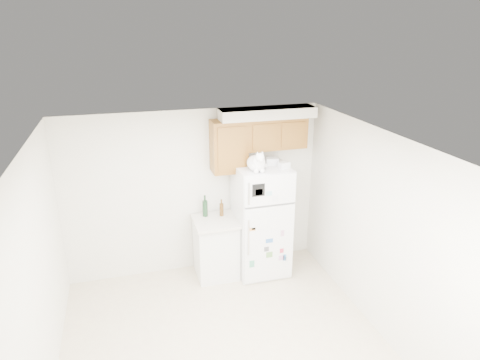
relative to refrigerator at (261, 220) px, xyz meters
name	(u,v)px	position (x,y,z in m)	size (l,w,h in m)	color
ground_plane	(228,353)	(-0.94, -1.61, -0.86)	(3.80, 4.00, 0.01)	beige
room_shell	(232,213)	(-0.82, -1.36, 0.82)	(3.84, 4.04, 2.52)	silver
refrigerator	(261,220)	(0.00, 0.00, 0.00)	(0.76, 0.78, 1.70)	white
base_counter	(216,247)	(-0.69, 0.07, -0.39)	(0.64, 0.64, 0.92)	white
cat	(257,163)	(-0.13, -0.16, 0.97)	(0.31, 0.46, 0.32)	white
storage_box_back	(272,161)	(0.17, 0.05, 0.90)	(0.18, 0.13, 0.10)	white
storage_box_front	(284,165)	(0.27, -0.15, 0.89)	(0.15, 0.11, 0.09)	white
bottle_green	(205,206)	(-0.81, 0.23, 0.24)	(0.08, 0.08, 0.33)	#19381E
bottle_amber	(222,208)	(-0.57, 0.18, 0.20)	(0.06, 0.06, 0.26)	#593814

